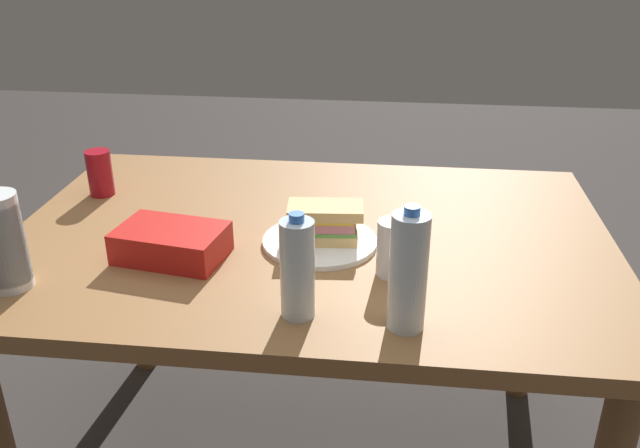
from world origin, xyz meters
TOP-DOWN VIEW (x-y plane):
  - dining_table at (0.00, 0.00)m, footprint 1.42×0.98m
  - paper_plate at (0.03, -0.05)m, footprint 0.26×0.26m
  - sandwich at (0.03, -0.05)m, footprint 0.19×0.11m
  - soda_can_red at (-0.58, 0.17)m, footprint 0.07×0.07m
  - chip_bag at (-0.29, -0.16)m, footprint 0.25×0.19m
  - water_bottle_tall at (0.02, -0.35)m, footprint 0.06×0.06m
  - plastic_cup_stack at (-0.57, -0.32)m, footprint 0.08×0.08m
  - water_bottle_spare at (0.23, -0.37)m, footprint 0.07×0.07m
  - soda_can_silver at (0.20, -0.18)m, footprint 0.07×0.07m

SIDE VIEW (x-z plane):
  - dining_table at x=0.00m, z-range 0.28..1.02m
  - paper_plate at x=0.03m, z-range 0.74..0.75m
  - chip_bag at x=-0.29m, z-range 0.74..0.81m
  - sandwich at x=0.03m, z-range 0.75..0.83m
  - soda_can_red at x=-0.58m, z-range 0.74..0.86m
  - soda_can_silver at x=0.20m, z-range 0.74..0.86m
  - water_bottle_tall at x=0.02m, z-range 0.73..0.95m
  - plastic_cup_stack at x=-0.57m, z-range 0.74..0.94m
  - water_bottle_spare at x=0.23m, z-range 0.73..0.98m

